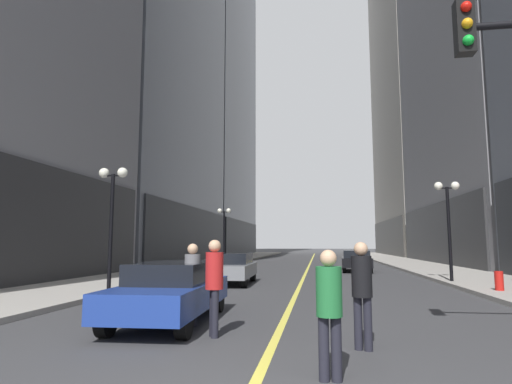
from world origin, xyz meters
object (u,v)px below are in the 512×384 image
(pedestrian_in_black_coat, at_px, (362,286))
(street_lamp_left_near, at_px, (112,200))
(fire_hydrant_right, at_px, (499,283))
(car_grey, at_px, (230,267))
(car_black, at_px, (356,260))
(street_lamp_right_mid, at_px, (448,208))
(pedestrian_in_green_parka, at_px, (329,304))
(street_lamp_left_far, at_px, (224,224))
(pedestrian_in_red_jacket, at_px, (214,279))
(car_blue, at_px, (172,290))
(pedestrian_in_grey_suit, at_px, (192,277))

(pedestrian_in_black_coat, xyz_separation_m, street_lamp_left_near, (-7.92, 6.64, 2.22))
(fire_hydrant_right, bearing_deg, car_grey, 165.88)
(car_black, bearing_deg, street_lamp_right_mid, -67.50)
(pedestrian_in_green_parka, distance_m, street_lamp_left_far, 27.43)
(car_black, distance_m, street_lamp_left_near, 16.63)
(car_black, bearing_deg, street_lamp_left_far, 154.19)
(car_grey, bearing_deg, car_black, 56.17)
(street_lamp_left_near, xyz_separation_m, street_lamp_left_far, (0.00, 18.00, 0.00))
(car_grey, xyz_separation_m, car_black, (6.11, 9.11, -0.00))
(pedestrian_in_red_jacket, height_order, pedestrian_in_green_parka, pedestrian_in_red_jacket)
(street_lamp_right_mid, bearing_deg, car_grey, -173.20)
(pedestrian_in_green_parka, bearing_deg, car_blue, 133.21)
(street_lamp_left_near, bearing_deg, pedestrian_in_green_parka, -48.60)
(car_grey, bearing_deg, street_lamp_left_near, -128.18)
(car_blue, xyz_separation_m, fire_hydrant_right, (9.37, 6.50, -0.32))
(pedestrian_in_green_parka, relative_size, fire_hydrant_right, 2.09)
(pedestrian_in_black_coat, bearing_deg, pedestrian_in_green_parka, -108.91)
(car_grey, bearing_deg, car_blue, -86.50)
(pedestrian_in_red_jacket, height_order, pedestrian_in_grey_suit, pedestrian_in_red_jacket)
(car_grey, bearing_deg, pedestrian_in_black_coat, -67.44)
(street_lamp_left_near, distance_m, street_lamp_left_far, 18.00)
(pedestrian_in_green_parka, xyz_separation_m, street_lamp_left_far, (-7.34, 26.33, 2.29))
(car_blue, xyz_separation_m, street_lamp_left_far, (-3.93, 22.70, 2.54))
(car_blue, relative_size, pedestrian_in_black_coat, 2.57)
(pedestrian_in_red_jacket, xyz_separation_m, street_lamp_left_near, (-5.23, 6.02, 2.19))
(pedestrian_in_green_parka, bearing_deg, car_grey, 107.42)
(car_blue, distance_m, pedestrian_in_grey_suit, 0.71)
(pedestrian_in_green_parka, relative_size, street_lamp_left_near, 0.38)
(pedestrian_in_grey_suit, bearing_deg, pedestrian_in_red_jacket, -53.63)
(pedestrian_in_grey_suit, xyz_separation_m, street_lamp_right_mid, (8.31, 10.44, 2.24))
(pedestrian_in_green_parka, xyz_separation_m, fire_hydrant_right, (5.96, 10.14, -0.57))
(pedestrian_in_green_parka, bearing_deg, pedestrian_in_red_jacket, 132.46)
(street_lamp_right_mid, height_order, fire_hydrant_right, street_lamp_right_mid)
(car_blue, height_order, car_black, same)
(car_black, bearing_deg, fire_hydrant_right, -71.83)
(street_lamp_left_near, bearing_deg, car_black, 54.72)
(pedestrian_in_black_coat, relative_size, fire_hydrant_right, 2.22)
(pedestrian_in_black_coat, distance_m, street_lamp_right_mid, 13.20)
(pedestrian_in_grey_suit, height_order, street_lamp_left_far, street_lamp_left_far)
(street_lamp_left_far, bearing_deg, street_lamp_right_mid, -44.50)
(pedestrian_in_red_jacket, height_order, pedestrian_in_black_coat, pedestrian_in_red_jacket)
(pedestrian_in_black_coat, bearing_deg, street_lamp_left_far, 107.83)
(street_lamp_left_far, bearing_deg, pedestrian_in_grey_suit, -78.96)
(pedestrian_in_red_jacket, bearing_deg, street_lamp_right_mid, 56.54)
(car_black, bearing_deg, pedestrian_in_black_coat, -94.46)
(car_blue, relative_size, pedestrian_in_green_parka, 2.73)
(car_grey, distance_m, street_lamp_left_far, 14.34)
(pedestrian_in_red_jacket, bearing_deg, fire_hydrant_right, 44.15)
(pedestrian_in_black_coat, xyz_separation_m, pedestrian_in_green_parka, (-0.58, -1.69, -0.07))
(street_lamp_left_far, bearing_deg, pedestrian_in_red_jacket, -77.71)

